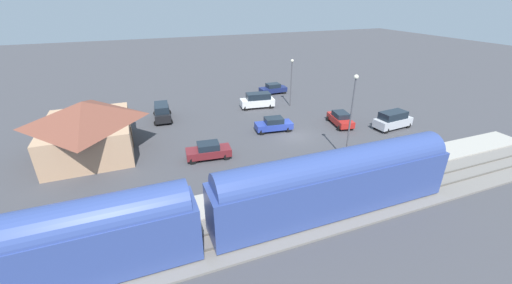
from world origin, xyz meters
TOP-DOWN VIEW (x-y plane):
  - ground_plane at (0.00, 0.00)m, footprint 200.00×200.00m
  - railway_track at (-14.00, 0.00)m, footprint 4.80×70.00m
  - platform at (-10.00, 0.00)m, footprint 3.20×46.00m
  - passenger_train at (-14.00, 14.03)m, footprint 2.93×38.95m
  - station_building at (4.00, 22.00)m, footprint 10.98×8.89m
  - pedestrian_on_platform at (-9.45, -3.60)m, footprint 0.36×0.36m
  - pedestrian_waiting_far at (-10.30, -7.43)m, footprint 0.36×0.36m
  - suv_black at (11.07, 13.92)m, footprint 5.03×2.68m
  - sedan_red at (0.82, -7.08)m, footprint 4.75×2.86m
  - sedan_blue at (2.17, 1.66)m, footprint 2.37×4.69m
  - suv_white at (11.07, 0.24)m, footprint 2.57×5.11m
  - sedan_maroon at (-1.92, 10.81)m, footprint 2.28×4.66m
  - sedan_navy at (16.84, -4.87)m, footprint 1.90×4.52m
  - suv_silver at (-2.49, -12.47)m, footprint 2.40×5.06m
  - light_pole_near_platform at (-7.20, -2.12)m, footprint 0.44×0.44m
  - light_pole_lot_center at (10.06, -4.64)m, footprint 0.44×0.44m

SIDE VIEW (x-z plane):
  - ground_plane at x=0.00m, z-range 0.00..0.00m
  - railway_track at x=-14.00m, z-range -0.06..0.24m
  - platform at x=-10.00m, z-range 0.00..0.30m
  - sedan_red at x=0.82m, z-range 0.01..1.75m
  - sedan_blue at x=2.17m, z-range 0.01..1.75m
  - sedan_maroon at x=-1.92m, z-range 0.01..1.75m
  - sedan_navy at x=16.84m, z-range 0.01..1.75m
  - suv_black at x=11.07m, z-range 0.04..2.26m
  - suv_white at x=11.07m, z-range 0.04..2.26m
  - suv_silver at x=-2.49m, z-range 0.04..2.26m
  - pedestrian_on_platform at x=-9.45m, z-range 0.43..2.14m
  - pedestrian_waiting_far at x=-10.30m, z-range 0.43..2.14m
  - passenger_train at x=-14.00m, z-range 0.37..5.35m
  - station_building at x=4.00m, z-range 0.11..5.75m
  - light_pole_lot_center at x=10.06m, z-range 0.96..7.90m
  - light_pole_near_platform at x=-7.20m, z-range 1.04..9.75m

